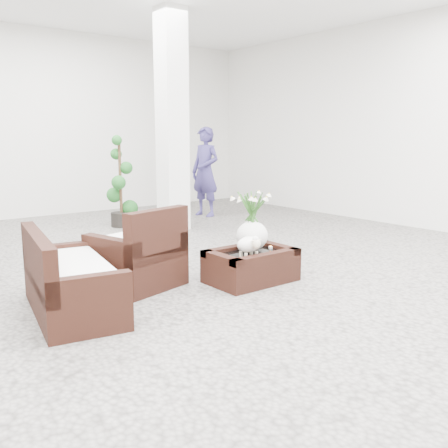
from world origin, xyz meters
TOP-DOWN VIEW (x-y plane):
  - ground at (0.00, 0.00)m, footprint 11.00×11.00m
  - column at (1.20, 2.80)m, footprint 0.40×0.40m
  - coffee_table at (0.22, -0.28)m, footprint 0.90×0.60m
  - sheep_figurine at (0.10, -0.38)m, footprint 0.28×0.23m
  - planter_narcissus at (0.32, -0.18)m, footprint 0.44×0.44m
  - tealight at (0.52, -0.26)m, footprint 0.04×0.04m
  - armchair at (-0.81, 0.32)m, footprint 0.94×0.92m
  - loveseat at (-1.62, -0.03)m, footprint 0.88×1.46m
  - topiary at (0.62, 3.55)m, footprint 0.40×0.40m
  - shopper at (2.43, 3.61)m, footprint 0.53×0.69m

SIDE VIEW (x-z plane):
  - ground at x=0.00m, z-range 0.00..0.00m
  - coffee_table at x=0.22m, z-range 0.00..0.31m
  - tealight at x=0.52m, z-range 0.31..0.34m
  - loveseat at x=-1.62m, z-range 0.00..0.73m
  - armchair at x=-0.81m, z-range 0.00..0.83m
  - sheep_figurine at x=0.10m, z-range 0.31..0.52m
  - planter_narcissus at x=0.32m, z-range 0.31..1.11m
  - topiary at x=0.62m, z-range 0.00..1.51m
  - shopper at x=2.43m, z-range 0.00..1.70m
  - column at x=1.20m, z-range 0.00..3.50m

